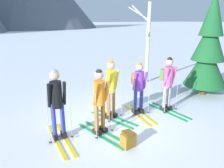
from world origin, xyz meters
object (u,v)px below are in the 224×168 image
(skier_in_black, at_px, (57,100))
(skier_in_orange, at_px, (100,100))
(backpack_on_snow_front, at_px, (128,139))
(birch_tree_tall, at_px, (147,42))
(skier_in_pink, at_px, (168,81))
(skier_in_yellow, at_px, (111,87))
(pine_tree_near, at_px, (209,50))
(skier_in_purple, at_px, (139,86))

(skier_in_black, relative_size, skier_in_orange, 1.04)
(skier_in_black, bearing_deg, backpack_on_snow_front, -40.13)
(skier_in_black, xyz_separation_m, skier_in_orange, (1.01, -0.28, -0.07))
(birch_tree_tall, bearing_deg, skier_in_pink, -115.10)
(skier_in_yellow, distance_m, birch_tree_tall, 4.31)
(skier_in_black, relative_size, skier_in_yellow, 1.01)
(skier_in_yellow, xyz_separation_m, backpack_on_snow_front, (-0.34, -1.51, -0.81))
(skier_in_orange, distance_m, skier_in_pink, 2.55)
(skier_in_orange, height_order, skier_in_pink, skier_in_pink)
(pine_tree_near, bearing_deg, backpack_on_snow_front, -159.78)
(skier_in_black, bearing_deg, skier_in_pink, 0.81)
(pine_tree_near, bearing_deg, skier_in_orange, -170.23)
(skier_in_orange, xyz_separation_m, birch_tree_tall, (3.93, 3.33, 0.94))
(skier_in_yellow, xyz_separation_m, skier_in_pink, (1.86, -0.32, 0.01))
(skier_in_pink, bearing_deg, pine_tree_near, 12.11)
(skier_in_purple, height_order, skier_in_pink, skier_in_pink)
(skier_in_purple, height_order, pine_tree_near, pine_tree_near)
(skier_in_pink, distance_m, pine_tree_near, 2.59)
(skier_in_purple, xyz_separation_m, backpack_on_snow_front, (-1.25, -1.42, -0.74))
(skier_in_pink, bearing_deg, backpack_on_snow_front, -151.76)
(skier_in_yellow, relative_size, pine_tree_near, 0.46)
(skier_in_purple, xyz_separation_m, birch_tree_tall, (2.35, 2.75, 0.97))
(skier_in_yellow, bearing_deg, backpack_on_snow_front, -102.60)
(skier_in_black, distance_m, skier_in_purple, 2.61)
(backpack_on_snow_front, bearing_deg, skier_in_yellow, 77.40)
(pine_tree_near, bearing_deg, skier_in_black, -174.55)
(pine_tree_near, relative_size, backpack_on_snow_front, 10.24)
(skier_in_black, bearing_deg, skier_in_purple, 6.40)
(skier_in_yellow, distance_m, pine_tree_near, 4.35)
(skier_in_black, bearing_deg, skier_in_orange, -15.67)
(skier_in_orange, relative_size, backpack_on_snow_front, 4.59)
(skier_in_orange, height_order, skier_in_purple, skier_in_orange)
(skier_in_orange, xyz_separation_m, skier_in_yellow, (0.67, 0.66, 0.04))
(skier_in_yellow, bearing_deg, skier_in_orange, -135.53)
(skier_in_pink, height_order, pine_tree_near, pine_tree_near)
(pine_tree_near, xyz_separation_m, birch_tree_tall, (-1.01, 2.48, 0.12))
(skier_in_black, xyz_separation_m, pine_tree_near, (5.95, 0.57, 0.75))
(skier_in_orange, relative_size, birch_tree_tall, 0.48)
(skier_in_purple, height_order, backpack_on_snow_front, skier_in_purple)
(skier_in_orange, bearing_deg, skier_in_pink, 7.49)
(skier_in_yellow, distance_m, skier_in_pink, 1.89)
(birch_tree_tall, bearing_deg, pine_tree_near, -67.75)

